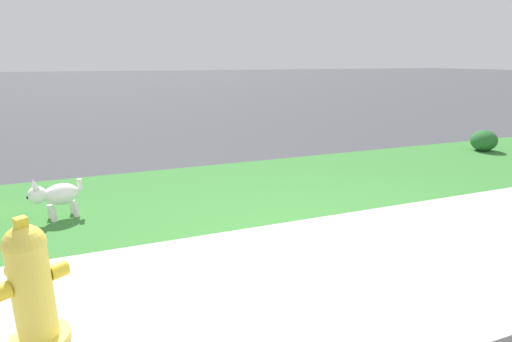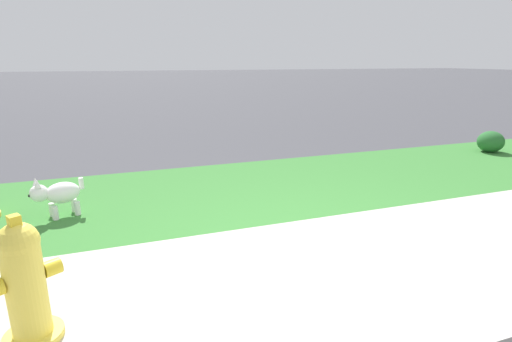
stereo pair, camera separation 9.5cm
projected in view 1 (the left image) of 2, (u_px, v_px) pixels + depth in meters
name	position (u px, v px, depth m)	size (l,w,h in m)	color
ground_plane	(323.00, 273.00, 2.96)	(120.00, 120.00, 0.00)	#424247
sidewalk_pavement	(323.00, 272.00, 2.96)	(18.00, 1.88, 0.01)	#BCB7AD
grass_verge	(234.00, 189.00, 4.88)	(18.00, 2.39, 0.01)	#387A33
fire_hydrant_by_grass_verge	(31.00, 285.00, 2.13)	(0.38, 0.36, 0.75)	yellow
small_white_dog	(56.00, 195.00, 3.90)	(0.49, 0.30, 0.43)	white
shrub_bush_far_verge	(484.00, 141.00, 6.88)	(0.42, 0.42, 0.36)	#28662D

